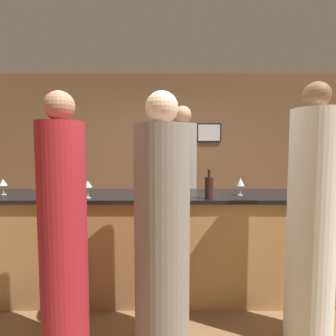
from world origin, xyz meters
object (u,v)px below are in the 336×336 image
at_px(guest_0, 65,235).
at_px(wine_bottle_1, 210,187).
at_px(bartender, 184,191).
at_px(guest_1, 163,233).
at_px(guest_2, 313,224).

xyz_separation_m(guest_0, wine_bottle_1, (1.08, 0.55, 0.25)).
height_order(bartender, guest_0, bartender).
relative_size(bartender, guest_1, 1.07).
height_order(bartender, guest_1, bartender).
relative_size(guest_0, wine_bottle_1, 6.97).
distance_m(guest_0, guest_1, 0.68).
distance_m(bartender, wine_bottle_1, 1.00).
bearing_deg(guest_0, bartender, 59.27).
relative_size(guest_0, guest_1, 0.99).
bearing_deg(wine_bottle_1, guest_2, -29.84).
bearing_deg(guest_0, wine_bottle_1, 26.81).
relative_size(guest_1, wine_bottle_1, 7.04).
bearing_deg(bartender, guest_2, 122.90).
bearing_deg(bartender, wine_bottle_1, 100.82).
bearing_deg(bartender, guest_0, 59.27).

